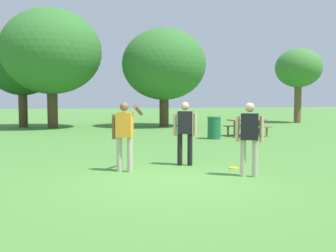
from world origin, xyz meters
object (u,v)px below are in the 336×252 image
(tree_broad_center, at_px, (51,52))
(tree_slender_mid, at_px, (298,69))
(person_catcher, at_px, (125,131))
(person_bystander, at_px, (185,129))
(tree_tall_left, at_px, (22,68))
(person_thrower, at_px, (249,134))
(tree_far_right, at_px, (164,65))
(trash_can_beside_table, at_px, (214,128))
(picnic_table_near, at_px, (247,124))
(frisbee, at_px, (234,168))

(tree_broad_center, distance_m, tree_slender_mid, 16.64)
(person_catcher, distance_m, tree_slender_mid, 21.27)
(person_catcher, height_order, tree_broad_center, tree_broad_center)
(person_bystander, xyz_separation_m, tree_tall_left, (-5.39, 15.17, 2.60))
(person_thrower, height_order, tree_far_right, tree_far_right)
(person_thrower, bearing_deg, trash_can_beside_table, 73.93)
(tree_far_right, bearing_deg, trash_can_beside_table, -87.90)
(person_thrower, bearing_deg, picnic_table_near, 64.00)
(picnic_table_near, bearing_deg, tree_broad_center, 140.44)
(person_thrower, bearing_deg, frisbee, 84.63)
(person_catcher, xyz_separation_m, tree_far_right, (4.52, 14.03, 2.82))
(person_catcher, bearing_deg, tree_tall_left, 103.56)
(tree_far_right, bearing_deg, person_thrower, -97.25)
(frisbee, height_order, trash_can_beside_table, trash_can_beside_table)
(tree_broad_center, bearing_deg, tree_slender_mid, 2.58)
(tree_tall_left, xyz_separation_m, tree_far_right, (8.28, -1.59, 0.23))
(person_bystander, distance_m, picnic_table_near, 8.51)
(person_thrower, distance_m, picnic_table_near, 9.51)
(person_catcher, bearing_deg, tree_far_right, 72.16)
(person_catcher, height_order, tree_far_right, tree_far_right)
(picnic_table_near, relative_size, tree_slender_mid, 0.36)
(picnic_table_near, distance_m, tree_far_right, 7.84)
(frisbee, height_order, picnic_table_near, picnic_table_near)
(tree_slender_mid, bearing_deg, person_catcher, -133.72)
(trash_can_beside_table, xyz_separation_m, tree_far_right, (-0.28, 7.60, 3.29))
(person_bystander, distance_m, trash_can_beside_table, 6.79)
(person_catcher, height_order, tree_slender_mid, tree_slender_mid)
(person_catcher, xyz_separation_m, trash_can_beside_table, (4.79, 6.44, -0.48))
(person_bystander, distance_m, tree_far_right, 14.18)
(person_catcher, distance_m, tree_far_right, 15.01)
(person_catcher, xyz_separation_m, picnic_table_near, (6.73, 7.24, -0.40))
(picnic_table_near, bearing_deg, tree_slender_mid, 45.59)
(frisbee, relative_size, tree_slender_mid, 0.05)
(frisbee, bearing_deg, tree_broad_center, 107.66)
(tree_far_right, bearing_deg, tree_tall_left, 169.16)
(picnic_table_near, bearing_deg, person_thrower, -116.00)
(tree_tall_left, distance_m, tree_far_right, 8.44)
(tree_tall_left, bearing_deg, tree_far_right, -10.84)
(person_bystander, height_order, tree_broad_center, tree_broad_center)
(trash_can_beside_table, distance_m, tree_far_right, 8.28)
(picnic_table_near, height_order, trash_can_beside_table, trash_can_beside_table)
(person_catcher, relative_size, tree_broad_center, 0.24)
(tree_far_right, bearing_deg, frisbee, -97.38)
(picnic_table_near, xyz_separation_m, tree_slender_mid, (7.84, 8.00, 3.25))
(person_thrower, height_order, trash_can_beside_table, person_thrower)
(person_bystander, distance_m, tree_slender_mid, 19.86)
(person_catcher, relative_size, picnic_table_near, 0.88)
(person_thrower, height_order, picnic_table_near, person_thrower)
(frisbee, distance_m, tree_far_right, 14.92)
(tree_tall_left, bearing_deg, person_bystander, -70.44)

